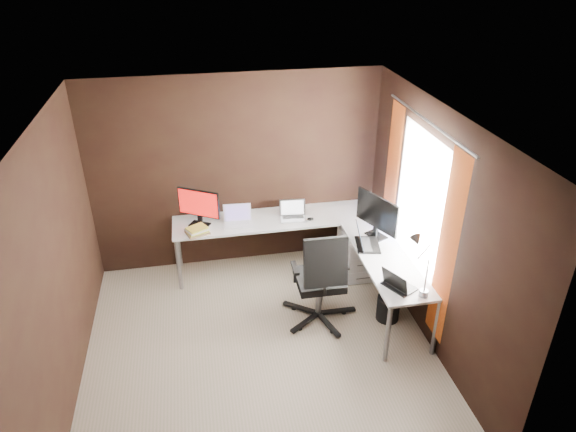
% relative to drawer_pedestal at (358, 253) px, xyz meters
% --- Properties ---
extents(room, '(3.60, 3.60, 2.50)m').
position_rel_drawer_pedestal_xyz_m(room, '(-1.09, -1.08, 0.98)').
color(room, tan).
rests_on(room, ground).
extents(desk, '(2.65, 2.25, 0.73)m').
position_rel_drawer_pedestal_xyz_m(desk, '(-0.59, -0.11, 0.38)').
color(desk, white).
rests_on(desk, ground).
extents(drawer_pedestal, '(0.42, 0.50, 0.60)m').
position_rel_drawer_pedestal_xyz_m(drawer_pedestal, '(0.00, 0.00, 0.00)').
color(drawer_pedestal, white).
rests_on(drawer_pedestal, ground).
extents(monitor_left, '(0.48, 0.30, 0.47)m').
position_rel_drawer_pedestal_xyz_m(monitor_left, '(-1.94, 0.36, 0.69)').
color(monitor_left, black).
rests_on(monitor_left, desk).
extents(monitor_right, '(0.29, 0.60, 0.53)m').
position_rel_drawer_pedestal_xyz_m(monitor_right, '(0.08, -0.32, 0.73)').
color(monitor_right, black).
rests_on(monitor_right, desk).
extents(laptop_white, '(0.36, 0.27, 0.23)m').
position_rel_drawer_pedestal_xyz_m(laptop_white, '(-1.48, 0.31, 0.48)').
color(laptop_white, white).
rests_on(laptop_white, desk).
extents(laptop_silver, '(0.34, 0.26, 0.22)m').
position_rel_drawer_pedestal_xyz_m(laptop_silver, '(-0.78, 0.32, 0.48)').
color(laptop_silver, silver).
rests_on(laptop_silver, desk).
extents(laptop_black_big, '(0.33, 0.42, 0.25)m').
position_rel_drawer_pedestal_xyz_m(laptop_black_big, '(-0.11, -0.49, 0.48)').
color(laptop_black_big, black).
rests_on(laptop_black_big, desk).
extents(laptop_black_small, '(0.35, 0.38, 0.21)m').
position_rel_drawer_pedestal_xyz_m(laptop_black_small, '(-0.04, -1.33, 0.48)').
color(laptop_black_small, black).
rests_on(laptop_black_small, desk).
extents(book_stack, '(0.31, 0.28, 0.08)m').
position_rel_drawer_pedestal_xyz_m(book_stack, '(-1.98, 0.15, 0.47)').
color(book_stack, '#90734E').
rests_on(book_stack, desk).
extents(mouse_left, '(0.10, 0.08, 0.03)m').
position_rel_drawer_pedestal_xyz_m(mouse_left, '(-2.01, 0.18, 0.45)').
color(mouse_left, black).
rests_on(mouse_left, desk).
extents(mouse_corner, '(0.09, 0.06, 0.03)m').
position_rel_drawer_pedestal_xyz_m(mouse_corner, '(-0.58, 0.21, 0.45)').
color(mouse_corner, black).
rests_on(mouse_corner, desk).
extents(desk_lamp, '(0.20, 0.24, 0.66)m').
position_rel_drawer_pedestal_xyz_m(desk_lamp, '(0.10, -1.43, 0.85)').
color(desk_lamp, slate).
rests_on(desk_lamp, desk).
extents(office_chair, '(0.66, 0.66, 1.18)m').
position_rel_drawer_pedestal_xyz_m(office_chair, '(-0.70, -0.80, 0.04)').
color(office_chair, black).
rests_on(office_chair, ground).
extents(wastebasket, '(0.29, 0.29, 0.30)m').
position_rel_drawer_pedestal_xyz_m(wastebasket, '(0.07, -0.93, -0.15)').
color(wastebasket, black).
rests_on(wastebasket, ground).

